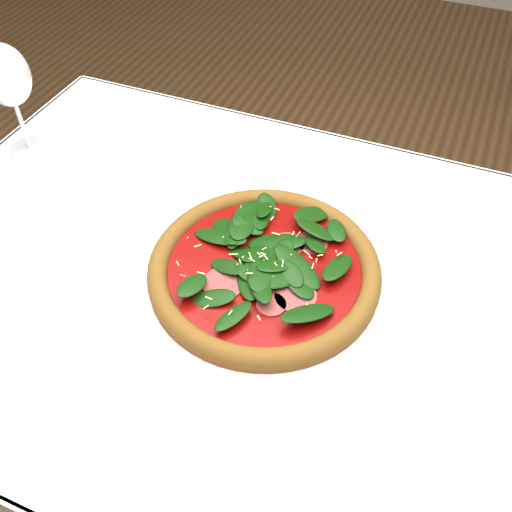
% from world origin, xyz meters
% --- Properties ---
extents(ground, '(6.00, 6.00, 0.00)m').
position_xyz_m(ground, '(0.00, 0.00, 0.00)').
color(ground, brown).
rests_on(ground, ground).
extents(dining_table, '(1.21, 0.81, 0.75)m').
position_xyz_m(dining_table, '(0.00, 0.00, 0.65)').
color(dining_table, white).
rests_on(dining_table, ground).
extents(plate, '(0.39, 0.39, 0.02)m').
position_xyz_m(plate, '(-0.01, 0.00, 0.76)').
color(plate, white).
rests_on(plate, dining_table).
extents(pizza, '(0.45, 0.45, 0.04)m').
position_xyz_m(pizza, '(-0.01, 0.00, 0.78)').
color(pizza, brown).
rests_on(pizza, plate).
extents(wine_glass, '(0.08, 0.08, 0.20)m').
position_xyz_m(wine_glass, '(-0.54, 0.14, 0.89)').
color(wine_glass, silver).
rests_on(wine_glass, dining_table).
extents(saucer_far, '(0.14, 0.14, 0.01)m').
position_xyz_m(saucer_far, '(0.30, 0.13, 0.76)').
color(saucer_far, white).
rests_on(saucer_far, dining_table).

